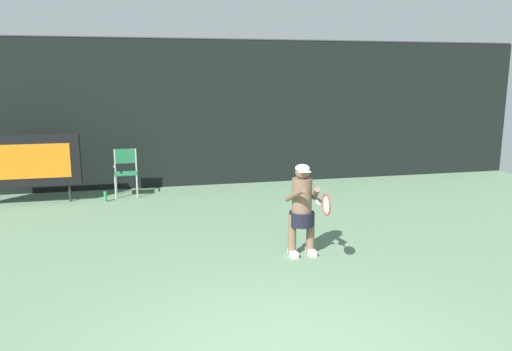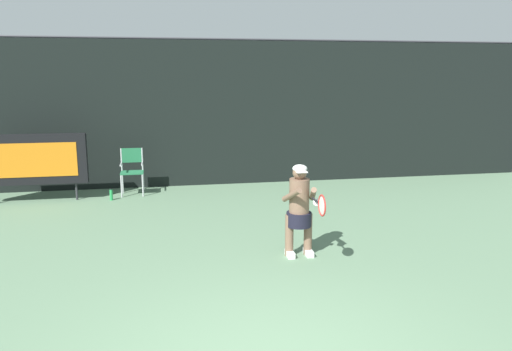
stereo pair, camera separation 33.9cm
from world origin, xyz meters
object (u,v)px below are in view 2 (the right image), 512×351
(scoreboard, at_px, (35,159))
(tennis_player, at_px, (299,207))
(water_bottle, at_px, (111,195))
(tennis_racket, at_px, (321,205))
(umpire_chair, at_px, (132,168))

(scoreboard, relative_size, tennis_player, 1.53)
(water_bottle, bearing_deg, scoreboard, 172.94)
(scoreboard, xyz_separation_m, tennis_racket, (4.94, -4.99, 0.02))
(umpire_chair, bearing_deg, tennis_racket, -61.36)
(tennis_player, height_order, tennis_racket, tennis_player)
(umpire_chair, distance_m, tennis_racket, 6.05)
(scoreboard, xyz_separation_m, water_bottle, (1.59, -0.20, -0.82))
(scoreboard, relative_size, water_bottle, 8.30)
(umpire_chair, relative_size, tennis_player, 0.75)
(scoreboard, relative_size, tennis_racket, 3.65)
(scoreboard, height_order, tennis_player, scoreboard)
(scoreboard, bearing_deg, water_bottle, -7.06)
(scoreboard, distance_m, water_bottle, 1.80)
(tennis_player, distance_m, tennis_racket, 0.67)
(umpire_chair, height_order, tennis_racket, tennis_racket)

